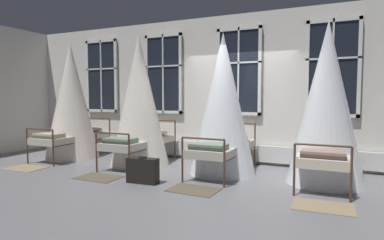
{
  "coord_description": "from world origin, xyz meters",
  "views": [
    {
      "loc": [
        2.14,
        -5.98,
        1.5
      ],
      "look_at": [
        -0.65,
        0.1,
        1.03
      ],
      "focal_mm": 30.62,
      "sensor_mm": 36.0,
      "label": 1
    }
  ],
  "objects_px": {
    "cot_first": "(71,103)",
    "cot_second": "(139,103)",
    "cot_fourth": "(327,106)",
    "cot_third": "(223,106)",
    "suitcase_dark": "(143,170)"
  },
  "relations": [
    {
      "from": "cot_first",
      "to": "suitcase_dark",
      "type": "xyz_separation_m",
      "value": [
        2.92,
        -1.31,
        -1.13
      ]
    },
    {
      "from": "cot_second",
      "to": "cot_third",
      "type": "distance_m",
      "value": 1.95
    },
    {
      "from": "cot_second",
      "to": "cot_third",
      "type": "relative_size",
      "value": 1.04
    },
    {
      "from": "cot_first",
      "to": "cot_third",
      "type": "xyz_separation_m",
      "value": [
        3.93,
        -0.01,
        -0.04
      ]
    },
    {
      "from": "cot_first",
      "to": "suitcase_dark",
      "type": "height_order",
      "value": "cot_first"
    },
    {
      "from": "cot_third",
      "to": "cot_first",
      "type": "bearing_deg",
      "value": 90.74
    },
    {
      "from": "cot_first",
      "to": "cot_fourth",
      "type": "relative_size",
      "value": 1.01
    },
    {
      "from": "cot_first",
      "to": "suitcase_dark",
      "type": "relative_size",
      "value": 4.93
    },
    {
      "from": "cot_third",
      "to": "suitcase_dark",
      "type": "bearing_deg",
      "value": 142.87
    },
    {
      "from": "cot_fourth",
      "to": "suitcase_dark",
      "type": "relative_size",
      "value": 4.91
    },
    {
      "from": "cot_first",
      "to": "cot_second",
      "type": "relative_size",
      "value": 0.99
    },
    {
      "from": "cot_second",
      "to": "suitcase_dark",
      "type": "bearing_deg",
      "value": -145.39
    },
    {
      "from": "cot_first",
      "to": "cot_third",
      "type": "height_order",
      "value": "cot_first"
    },
    {
      "from": "cot_fourth",
      "to": "cot_second",
      "type": "bearing_deg",
      "value": 90.18
    },
    {
      "from": "cot_third",
      "to": "suitcase_dark",
      "type": "xyz_separation_m",
      "value": [
        -1.02,
        -1.3,
        -1.1
      ]
    }
  ]
}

